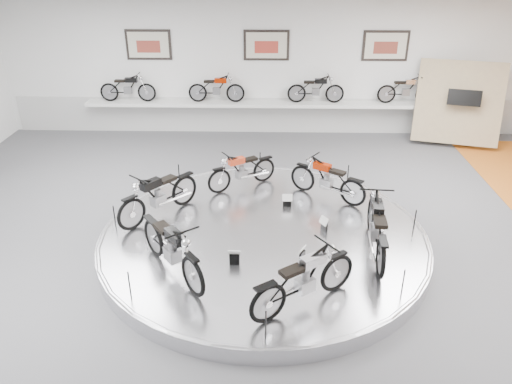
{
  "coord_description": "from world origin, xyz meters",
  "views": [
    {
      "loc": [
        0.06,
        -8.12,
        5.41
      ],
      "look_at": [
        -0.15,
        0.6,
        1.04
      ],
      "focal_mm": 35.0,
      "sensor_mm": 36.0,
      "label": 1
    }
  ],
  "objects_px": {
    "bike_c": "(158,194)",
    "bike_e": "(304,279)",
    "shelf": "(266,104)",
    "display_platform": "(263,239)",
    "bike_b": "(242,170)",
    "bike_f": "(377,227)",
    "bike_a": "(327,179)",
    "bike_d": "(172,247)"
  },
  "relations": [
    {
      "from": "display_platform",
      "to": "bike_c",
      "type": "distance_m",
      "value": 2.33
    },
    {
      "from": "bike_c",
      "to": "bike_e",
      "type": "distance_m",
      "value": 3.94
    },
    {
      "from": "bike_c",
      "to": "bike_d",
      "type": "bearing_deg",
      "value": 56.53
    },
    {
      "from": "display_platform",
      "to": "bike_a",
      "type": "distance_m",
      "value": 2.15
    },
    {
      "from": "shelf",
      "to": "bike_a",
      "type": "xyz_separation_m",
      "value": [
        1.39,
        -4.87,
        -0.23
      ]
    },
    {
      "from": "bike_b",
      "to": "bike_e",
      "type": "distance_m",
      "value": 4.37
    },
    {
      "from": "bike_d",
      "to": "bike_f",
      "type": "height_order",
      "value": "bike_f"
    },
    {
      "from": "bike_d",
      "to": "shelf",
      "type": "bearing_deg",
      "value": 131.48
    },
    {
      "from": "bike_b",
      "to": "bike_f",
      "type": "height_order",
      "value": "bike_f"
    },
    {
      "from": "display_platform",
      "to": "bike_e",
      "type": "relative_size",
      "value": 3.74
    },
    {
      "from": "display_platform",
      "to": "bike_e",
      "type": "bearing_deg",
      "value": -73.45
    },
    {
      "from": "display_platform",
      "to": "bike_d",
      "type": "distance_m",
      "value": 2.18
    },
    {
      "from": "bike_c",
      "to": "bike_e",
      "type": "relative_size",
      "value": 1.02
    },
    {
      "from": "bike_a",
      "to": "bike_b",
      "type": "bearing_deg",
      "value": 20.08
    },
    {
      "from": "display_platform",
      "to": "bike_b",
      "type": "bearing_deg",
      "value": 104.25
    },
    {
      "from": "bike_f",
      "to": "bike_a",
      "type": "bearing_deg",
      "value": 21.08
    },
    {
      "from": "bike_f",
      "to": "bike_e",
      "type": "bearing_deg",
      "value": 141.89
    },
    {
      "from": "bike_a",
      "to": "bike_e",
      "type": "distance_m",
      "value": 3.78
    },
    {
      "from": "bike_a",
      "to": "bike_b",
      "type": "distance_m",
      "value": 1.97
    },
    {
      "from": "display_platform",
      "to": "bike_d",
      "type": "xyz_separation_m",
      "value": [
        -1.53,
        -1.39,
        0.68
      ]
    },
    {
      "from": "display_platform",
      "to": "bike_d",
      "type": "bearing_deg",
      "value": -137.89
    },
    {
      "from": "bike_d",
      "to": "bike_f",
      "type": "distance_m",
      "value": 3.66
    },
    {
      "from": "bike_e",
      "to": "bike_f",
      "type": "bearing_deg",
      "value": 12.22
    },
    {
      "from": "bike_d",
      "to": "bike_f",
      "type": "relative_size",
      "value": 0.98
    },
    {
      "from": "shelf",
      "to": "bike_c",
      "type": "distance_m",
      "value": 6.19
    },
    {
      "from": "display_platform",
      "to": "shelf",
      "type": "bearing_deg",
      "value": 90.0
    },
    {
      "from": "display_platform",
      "to": "bike_a",
      "type": "relative_size",
      "value": 4.04
    },
    {
      "from": "display_platform",
      "to": "bike_b",
      "type": "height_order",
      "value": "bike_b"
    },
    {
      "from": "display_platform",
      "to": "shelf",
      "type": "relative_size",
      "value": 0.58
    },
    {
      "from": "bike_b",
      "to": "bike_f",
      "type": "relative_size",
      "value": 0.82
    },
    {
      "from": "bike_a",
      "to": "bike_b",
      "type": "height_order",
      "value": "bike_a"
    },
    {
      "from": "bike_b",
      "to": "bike_c",
      "type": "height_order",
      "value": "bike_c"
    },
    {
      "from": "bike_a",
      "to": "bike_f",
      "type": "xyz_separation_m",
      "value": [
        0.66,
        -2.17,
        0.07
      ]
    },
    {
      "from": "shelf",
      "to": "bike_e",
      "type": "relative_size",
      "value": 6.43
    },
    {
      "from": "bike_c",
      "to": "bike_f",
      "type": "relative_size",
      "value": 0.95
    },
    {
      "from": "bike_c",
      "to": "bike_d",
      "type": "height_order",
      "value": "bike_d"
    },
    {
      "from": "display_platform",
      "to": "bike_b",
      "type": "xyz_separation_m",
      "value": [
        -0.52,
        2.03,
        0.59
      ]
    },
    {
      "from": "bike_a",
      "to": "bike_e",
      "type": "relative_size",
      "value": 0.93
    },
    {
      "from": "shelf",
      "to": "display_platform",
      "type": "bearing_deg",
      "value": -90.0
    },
    {
      "from": "bike_c",
      "to": "bike_e",
      "type": "bearing_deg",
      "value": 84.44
    },
    {
      "from": "bike_b",
      "to": "bike_f",
      "type": "xyz_separation_m",
      "value": [
        2.56,
        -2.68,
        0.1
      ]
    },
    {
      "from": "bike_e",
      "to": "bike_f",
      "type": "xyz_separation_m",
      "value": [
        1.4,
        1.53,
        0.04
      ]
    }
  ]
}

